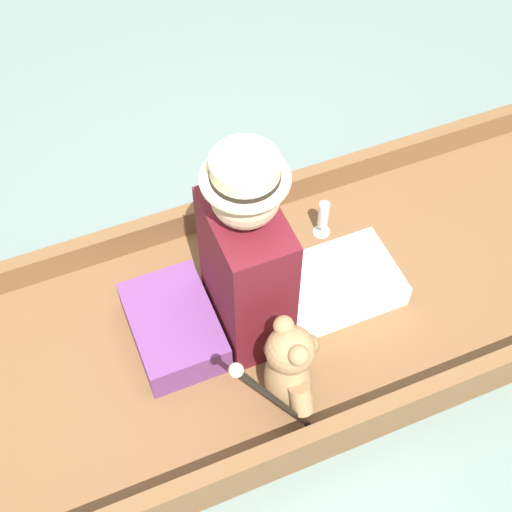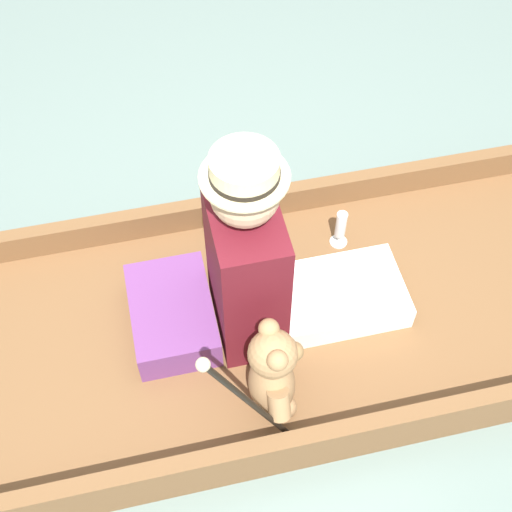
{
  "view_description": "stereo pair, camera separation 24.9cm",
  "coord_description": "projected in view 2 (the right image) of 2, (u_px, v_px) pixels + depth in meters",
  "views": [
    {
      "loc": [
        1.34,
        -0.6,
        2.54
      ],
      "look_at": [
        -0.01,
        -0.04,
        0.53
      ],
      "focal_mm": 50.0,
      "sensor_mm": 36.0,
      "label": 1
    },
    {
      "loc": [
        1.42,
        -0.36,
        2.54
      ],
      "look_at": [
        -0.01,
        -0.04,
        0.53
      ],
      "focal_mm": 50.0,
      "sensor_mm": 36.0,
      "label": 2
    }
  ],
  "objects": [
    {
      "name": "ground_plane",
      "position": [
        266.0,
        333.0,
        2.92
      ],
      "size": [
        16.0,
        16.0,
        0.0
      ],
      "primitive_type": "plane",
      "color": "slate"
    },
    {
      "name": "punt_boat",
      "position": [
        266.0,
        325.0,
        2.86
      ],
      "size": [
        1.16,
        3.15,
        0.23
      ],
      "color": "brown",
      "rests_on": "ground_plane"
    },
    {
      "name": "seat_cushion",
      "position": [
        172.0,
        315.0,
        2.76
      ],
      "size": [
        0.45,
        0.31,
        0.15
      ],
      "color": "#6B3875",
      "rests_on": "punt_boat"
    },
    {
      "name": "seated_person",
      "position": [
        267.0,
        266.0,
        2.55
      ],
      "size": [
        0.38,
        0.77,
        0.93
      ],
      "rotation": [
        0.0,
        0.0,
        -0.03
      ],
      "color": "white",
      "rests_on": "punt_boat"
    },
    {
      "name": "teddy_bear",
      "position": [
        273.0,
        374.0,
        2.46
      ],
      "size": [
        0.32,
        0.19,
        0.46
      ],
      "color": "#9E754C",
      "rests_on": "punt_boat"
    },
    {
      "name": "wine_glass",
      "position": [
        341.0,
        227.0,
        2.98
      ],
      "size": [
        0.07,
        0.07,
        0.19
      ],
      "color": "silver",
      "rests_on": "punt_boat"
    },
    {
      "name": "walking_cane",
      "position": [
        241.0,
        396.0,
        2.21
      ],
      "size": [
        0.04,
        0.31,
        0.68
      ],
      "color": "black",
      "rests_on": "punt_boat"
    }
  ]
}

